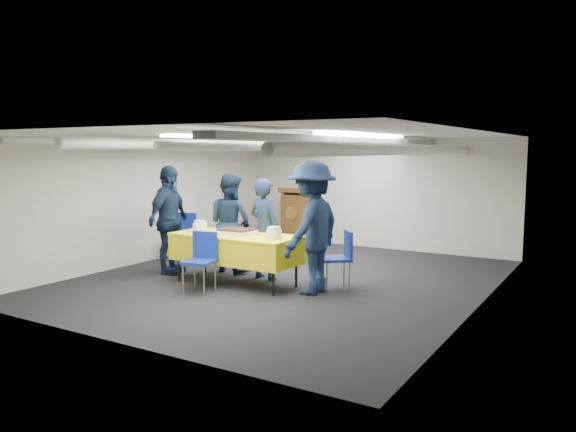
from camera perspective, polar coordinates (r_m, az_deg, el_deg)
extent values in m
plane|color=black|center=(9.05, -0.13, -6.43)|extent=(7.00, 7.00, 0.00)
cube|color=beige|center=(11.97, 8.59, 2.27)|extent=(6.00, 0.02, 2.30)
cube|color=beige|center=(10.72, -13.93, 1.65)|extent=(0.02, 7.00, 2.30)
cube|color=beige|center=(7.75, 19.11, -0.38)|extent=(0.02, 7.00, 2.30)
cube|color=white|center=(8.82, -0.14, 8.21)|extent=(6.00, 7.00, 0.02)
cylinder|color=silver|center=(10.00, -10.05, 7.30)|extent=(0.10, 6.90, 0.10)
cylinder|color=silver|center=(9.32, -4.91, 7.19)|extent=(0.14, 6.90, 0.14)
cylinder|color=silver|center=(8.52, 3.34, 6.98)|extent=(0.10, 6.90, 0.10)
cylinder|color=silver|center=(8.00, 11.66, 6.59)|extent=(0.14, 6.90, 0.14)
cube|color=gray|center=(8.26, 7.06, 7.64)|extent=(0.28, 6.90, 0.08)
cube|color=white|center=(9.56, -6.87, 7.93)|extent=(0.25, 2.60, 0.04)
cube|color=white|center=(8.22, 7.71, 8.13)|extent=(0.25, 2.60, 0.04)
cube|color=#0C591E|center=(12.77, 0.68, 6.21)|extent=(0.30, 0.04, 0.12)
cylinder|color=black|center=(9.08, -11.02, -5.35)|extent=(0.04, 0.04, 0.36)
cylinder|color=black|center=(8.02, -1.49, -6.83)|extent=(0.04, 0.04, 0.36)
cylinder|color=black|center=(9.55, -8.45, -4.71)|extent=(0.04, 0.04, 0.36)
cylinder|color=black|center=(8.55, 0.83, -5.98)|extent=(0.04, 0.04, 0.36)
cube|color=#FFF11A|center=(8.70, -5.31, -3.34)|extent=(2.00, 0.86, 0.39)
cube|color=#FFF11A|center=(8.66, -5.32, -1.97)|extent=(2.02, 0.88, 0.03)
cube|color=white|center=(8.67, -5.24, -1.66)|extent=(0.51, 0.41, 0.06)
cube|color=black|center=(8.67, -5.25, -1.37)|extent=(0.49, 0.39, 0.03)
sphere|color=#100E89|center=(8.66, -7.17, -1.41)|extent=(0.04, 0.04, 0.04)
sphere|color=#100E89|center=(8.95, -5.71, -1.13)|extent=(0.04, 0.04, 0.04)
sphere|color=#100E89|center=(8.59, -6.58, -1.46)|extent=(0.04, 0.04, 0.04)
sphere|color=#100E89|center=(8.88, -5.13, -1.18)|extent=(0.04, 0.04, 0.04)
sphere|color=#100E89|center=(8.52, -5.98, -1.52)|extent=(0.04, 0.04, 0.04)
sphere|color=#100E89|center=(8.81, -4.54, -1.23)|extent=(0.04, 0.04, 0.04)
sphere|color=#100E89|center=(8.45, -5.37, -1.58)|extent=(0.04, 0.04, 0.04)
sphere|color=#100E89|center=(8.75, -3.94, -1.28)|extent=(0.04, 0.04, 0.04)
sphere|color=#100E89|center=(8.39, -4.75, -1.64)|extent=(0.04, 0.04, 0.04)
sphere|color=#100E89|center=(8.69, -3.33, -1.34)|extent=(0.04, 0.04, 0.04)
sphere|color=#100E89|center=(8.74, -6.90, -1.32)|extent=(0.04, 0.04, 0.04)
sphere|color=#100E89|center=(8.45, -4.28, -1.57)|extent=(0.04, 0.04, 0.04)
sphere|color=#100E89|center=(8.81, -6.53, -1.25)|extent=(0.04, 0.04, 0.04)
sphere|color=#100E89|center=(8.52, -3.92, -1.49)|extent=(0.04, 0.04, 0.04)
sphere|color=#100E89|center=(8.89, -6.17, -1.18)|extent=(0.04, 0.04, 0.04)
sphere|color=#100E89|center=(8.60, -3.56, -1.42)|extent=(0.04, 0.04, 0.04)
cylinder|color=white|center=(9.03, -8.94, -1.17)|extent=(0.23, 0.23, 0.13)
cylinder|color=white|center=(9.01, -8.95, -0.61)|extent=(0.19, 0.19, 0.05)
cylinder|color=white|center=(8.20, -1.44, -1.89)|extent=(0.23, 0.23, 0.12)
cylinder|color=white|center=(8.19, -1.44, -1.28)|extent=(0.19, 0.19, 0.05)
cube|color=brown|center=(12.35, 0.88, -0.32)|extent=(0.55, 0.45, 1.10)
cube|color=brown|center=(12.26, 0.81, 2.45)|extent=(0.62, 0.53, 0.21)
cylinder|color=gold|center=(12.13, 0.32, 0.27)|extent=(0.28, 0.02, 0.28)
cylinder|color=gray|center=(8.24, -10.62, -6.33)|extent=(0.02, 0.02, 0.43)
cylinder|color=gray|center=(8.07, -8.53, -6.56)|extent=(0.02, 0.02, 0.43)
cylinder|color=gray|center=(8.52, -9.43, -5.87)|extent=(0.02, 0.02, 0.43)
cylinder|color=gray|center=(8.36, -7.40, -6.08)|extent=(0.02, 0.02, 0.43)
cube|color=navy|center=(8.25, -9.03, -4.61)|extent=(0.49, 0.49, 0.04)
cube|color=navy|center=(8.37, -8.41, -2.91)|extent=(0.40, 0.11, 0.40)
cylinder|color=gray|center=(8.57, 3.49, -5.72)|extent=(0.02, 0.02, 0.43)
cylinder|color=gray|center=(8.25, 3.97, -6.22)|extent=(0.02, 0.02, 0.43)
cylinder|color=gray|center=(8.65, 5.71, -5.63)|extent=(0.02, 0.02, 0.43)
cylinder|color=gray|center=(8.33, 6.27, -6.12)|extent=(0.02, 0.02, 0.43)
cube|color=navy|center=(8.40, 4.87, -4.35)|extent=(0.59, 0.59, 0.04)
cube|color=navy|center=(8.40, 6.15, -2.84)|extent=(0.28, 0.33, 0.40)
cylinder|color=gray|center=(10.76, -11.89, -3.31)|extent=(0.02, 0.02, 0.43)
cylinder|color=gray|center=(10.59, -10.29, -3.42)|extent=(0.02, 0.02, 0.43)
cylinder|color=gray|center=(11.05, -11.01, -3.02)|extent=(0.02, 0.02, 0.43)
cylinder|color=gray|center=(10.89, -9.44, -3.13)|extent=(0.02, 0.02, 0.43)
cube|color=navy|center=(10.78, -10.69, -1.99)|extent=(0.50, 0.50, 0.04)
cube|color=navy|center=(10.92, -10.23, -0.71)|extent=(0.40, 0.13, 0.40)
imported|color=black|center=(8.94, -2.39, -1.32)|extent=(0.65, 0.49, 1.62)
imported|color=black|center=(9.52, -5.88, -0.72)|extent=(0.89, 0.74, 1.66)
imported|color=black|center=(9.55, -12.02, -0.38)|extent=(0.65, 1.13, 1.81)
imported|color=black|center=(8.02, 2.44, -1.19)|extent=(0.73, 1.25, 1.91)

